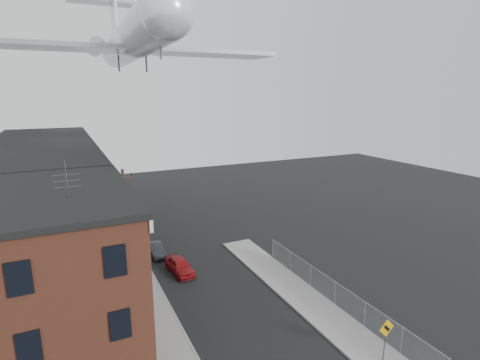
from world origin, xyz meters
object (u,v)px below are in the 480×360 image
object	(u,v)px
car_mid	(156,250)
airplane	(132,40)
street_tree	(115,202)
car_near	(180,266)
warning_sign	(386,334)
utility_pole	(126,218)
car_far	(120,203)

from	to	relation	value
car_mid	airplane	bearing A→B (deg)	105.55
street_tree	airplane	world-z (taller)	airplane
car_near	car_mid	distance (m)	4.62
car_near	warning_sign	bearing A→B (deg)	-70.97
car_near	utility_pole	bearing A→B (deg)	135.29
utility_pole	street_tree	xyz separation A→B (m)	(0.33, 9.92, -1.22)
warning_sign	utility_pole	distance (m)	22.25
car_mid	car_far	bearing A→B (deg)	92.07
airplane	utility_pole	bearing A→B (deg)	-120.29
warning_sign	airplane	world-z (taller)	airplane
street_tree	car_near	bearing A→B (deg)	-75.03
utility_pole	airplane	xyz separation A→B (m)	(2.14, 3.66, 15.25)
car_near	airplane	distance (m)	20.46
utility_pole	street_tree	world-z (taller)	utility_pole
warning_sign	utility_pole	world-z (taller)	utility_pole
warning_sign	car_mid	world-z (taller)	warning_sign
street_tree	car_near	xyz separation A→B (m)	(3.47, -12.99, -2.78)
utility_pole	car_near	world-z (taller)	utility_pole
utility_pole	street_tree	bearing A→B (deg)	88.11
car_mid	car_near	bearing A→B (deg)	-77.60
car_near	car_far	world-z (taller)	car_far
warning_sign	car_far	bearing A→B (deg)	103.60
warning_sign	utility_pole	bearing A→B (deg)	120.48
warning_sign	car_near	size ratio (longest dim) A/B	0.71
utility_pole	street_tree	size ratio (longest dim) A/B	1.73
car_near	street_tree	bearing A→B (deg)	99.13
car_far	car_near	bearing A→B (deg)	-80.88
utility_pole	car_mid	world-z (taller)	utility_pole
warning_sign	airplane	bearing A→B (deg)	111.78
car_far	warning_sign	bearing A→B (deg)	-71.95
warning_sign	car_near	distance (m)	17.64
car_near	airplane	xyz separation A→B (m)	(-1.66, 6.72, 19.25)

